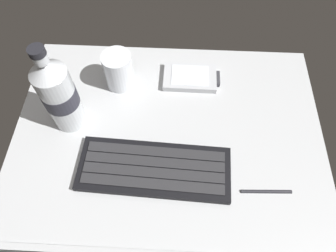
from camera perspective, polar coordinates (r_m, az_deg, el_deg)
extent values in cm
cube|color=#B7BABC|center=(64.34, 0.00, -1.81)|extent=(64.00, 48.00, 2.00)
cube|color=black|center=(59.31, -2.57, -8.00)|extent=(29.44, 12.21, 1.40)
cube|color=#28282B|center=(59.86, -2.24, -4.78)|extent=(26.74, 3.12, 0.30)
cube|color=#28282B|center=(58.96, -2.48, -6.70)|extent=(26.74, 3.12, 0.30)
cube|color=#28282B|center=(58.12, -2.72, -8.68)|extent=(26.74, 3.12, 0.30)
cube|color=#28282B|center=(57.35, -2.98, -10.71)|extent=(26.74, 3.12, 0.30)
cube|color=#B7BABF|center=(71.14, 4.09, 9.01)|extent=(12.08, 7.72, 1.40)
cube|color=silver|center=(70.56, 4.13, 9.39)|extent=(8.46, 6.01, 0.10)
cube|color=#333338|center=(71.64, 9.26, 8.68)|extent=(0.84, 3.81, 1.12)
cylinder|color=silver|center=(68.49, -9.20, 10.19)|extent=(6.40, 6.40, 8.50)
cylinder|color=brown|center=(69.24, -9.09, 9.66)|extent=(5.50, 5.50, 6.12)
cylinder|color=silver|center=(62.44, -19.29, 4.82)|extent=(6.60, 6.60, 15.00)
cone|color=silver|center=(55.90, -21.93, 10.05)|extent=(6.60, 6.60, 2.80)
cylinder|color=silver|center=(54.32, -22.72, 11.60)|extent=(2.51, 2.51, 1.80)
cylinder|color=black|center=(53.31, -23.27, 12.66)|extent=(2.77, 2.77, 1.20)
cylinder|color=#2D2D38|center=(61.87, -19.49, 5.22)|extent=(6.73, 6.73, 3.80)
cylinder|color=#26262B|center=(60.92, 17.87, -11.45)|extent=(9.52, 1.08, 0.70)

